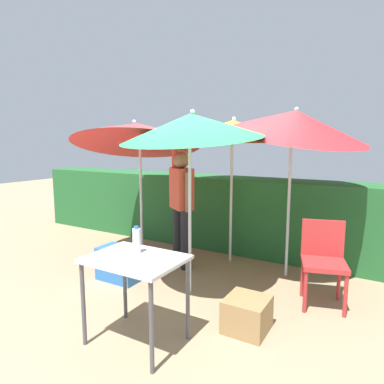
{
  "coord_description": "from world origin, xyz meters",
  "views": [
    {
      "loc": [
        2.12,
        -3.33,
        1.72
      ],
      "look_at": [
        0.0,
        0.3,
        1.1
      ],
      "focal_mm": 31.31,
      "sensor_mm": 36.0,
      "label": 1
    }
  ],
  "objects_px": {
    "umbrella_navy": "(233,130)",
    "bottle_water": "(137,240)",
    "person_vendor": "(182,200)",
    "folding_table": "(135,268)",
    "umbrella_orange": "(137,134)",
    "umbrella_yellow": "(294,124)",
    "crate_cardboard": "(247,314)",
    "chair_plastic": "(323,257)",
    "cooler_box": "(120,264)",
    "umbrella_rainbow": "(191,127)"
  },
  "relations": [
    {
      "from": "crate_cardboard",
      "to": "folding_table",
      "type": "xyz_separation_m",
      "value": [
        -0.76,
        -0.65,
        0.52
      ]
    },
    {
      "from": "umbrella_yellow",
      "to": "bottle_water",
      "type": "xyz_separation_m",
      "value": [
        -0.81,
        -2.06,
        -1.07
      ]
    },
    {
      "from": "person_vendor",
      "to": "folding_table",
      "type": "relative_size",
      "value": 2.35
    },
    {
      "from": "bottle_water",
      "to": "person_vendor",
      "type": "bearing_deg",
      "value": 109.13
    },
    {
      "from": "umbrella_yellow",
      "to": "chair_plastic",
      "type": "relative_size",
      "value": 2.64
    },
    {
      "from": "cooler_box",
      "to": "umbrella_rainbow",
      "type": "bearing_deg",
      "value": 7.51
    },
    {
      "from": "chair_plastic",
      "to": "person_vendor",
      "type": "bearing_deg",
      "value": 174.56
    },
    {
      "from": "person_vendor",
      "to": "cooler_box",
      "type": "distance_m",
      "value": 1.16
    },
    {
      "from": "umbrella_yellow",
      "to": "folding_table",
      "type": "distance_m",
      "value": 2.62
    },
    {
      "from": "person_vendor",
      "to": "folding_table",
      "type": "bearing_deg",
      "value": -70.12
    },
    {
      "from": "umbrella_rainbow",
      "to": "umbrella_yellow",
      "type": "relative_size",
      "value": 0.91
    },
    {
      "from": "umbrella_rainbow",
      "to": "umbrella_navy",
      "type": "distance_m",
      "value": 1.21
    },
    {
      "from": "umbrella_yellow",
      "to": "chair_plastic",
      "type": "bearing_deg",
      "value": -49.25
    },
    {
      "from": "umbrella_orange",
      "to": "folding_table",
      "type": "relative_size",
      "value": 2.86
    },
    {
      "from": "chair_plastic",
      "to": "folding_table",
      "type": "height_order",
      "value": "chair_plastic"
    },
    {
      "from": "crate_cardboard",
      "to": "person_vendor",
      "type": "bearing_deg",
      "value": 141.89
    },
    {
      "from": "umbrella_yellow",
      "to": "cooler_box",
      "type": "bearing_deg",
      "value": -146.03
    },
    {
      "from": "folding_table",
      "to": "bottle_water",
      "type": "height_order",
      "value": "bottle_water"
    },
    {
      "from": "umbrella_yellow",
      "to": "umbrella_navy",
      "type": "distance_m",
      "value": 0.87
    },
    {
      "from": "person_vendor",
      "to": "chair_plastic",
      "type": "distance_m",
      "value": 1.95
    },
    {
      "from": "cooler_box",
      "to": "folding_table",
      "type": "relative_size",
      "value": 0.68
    },
    {
      "from": "umbrella_yellow",
      "to": "umbrella_navy",
      "type": "bearing_deg",
      "value": 171.9
    },
    {
      "from": "umbrella_yellow",
      "to": "folding_table",
      "type": "xyz_separation_m",
      "value": [
        -0.75,
        -2.16,
        -1.28
      ]
    },
    {
      "from": "chair_plastic",
      "to": "folding_table",
      "type": "relative_size",
      "value": 1.11
    },
    {
      "from": "person_vendor",
      "to": "cooler_box",
      "type": "relative_size",
      "value": 3.46
    },
    {
      "from": "bottle_water",
      "to": "umbrella_navy",
      "type": "bearing_deg",
      "value": 91.46
    },
    {
      "from": "umbrella_orange",
      "to": "person_vendor",
      "type": "relative_size",
      "value": 1.22
    },
    {
      "from": "crate_cardboard",
      "to": "folding_table",
      "type": "distance_m",
      "value": 1.13
    },
    {
      "from": "folding_table",
      "to": "crate_cardboard",
      "type": "bearing_deg",
      "value": 40.55
    },
    {
      "from": "umbrella_rainbow",
      "to": "umbrella_yellow",
      "type": "distance_m",
      "value": 1.37
    },
    {
      "from": "umbrella_orange",
      "to": "umbrella_yellow",
      "type": "xyz_separation_m",
      "value": [
        2.1,
        0.45,
        0.11
      ]
    },
    {
      "from": "cooler_box",
      "to": "bottle_water",
      "type": "height_order",
      "value": "bottle_water"
    },
    {
      "from": "umbrella_navy",
      "to": "chair_plastic",
      "type": "xyz_separation_m",
      "value": [
        1.38,
        -0.72,
        -1.39
      ]
    },
    {
      "from": "umbrella_orange",
      "to": "umbrella_navy",
      "type": "height_order",
      "value": "umbrella_orange"
    },
    {
      "from": "cooler_box",
      "to": "chair_plastic",
      "type": "bearing_deg",
      "value": 15.01
    },
    {
      "from": "umbrella_yellow",
      "to": "cooler_box",
      "type": "xyz_separation_m",
      "value": [
        -1.8,
        -1.21,
        -1.75
      ]
    },
    {
      "from": "person_vendor",
      "to": "folding_table",
      "type": "height_order",
      "value": "person_vendor"
    },
    {
      "from": "umbrella_orange",
      "to": "chair_plastic",
      "type": "xyz_separation_m",
      "value": [
        2.62,
        -0.14,
        -1.33
      ]
    },
    {
      "from": "umbrella_navy",
      "to": "bottle_water",
      "type": "xyz_separation_m",
      "value": [
        0.06,
        -2.18,
        -1.02
      ]
    },
    {
      "from": "umbrella_rainbow",
      "to": "person_vendor",
      "type": "height_order",
      "value": "umbrella_rainbow"
    },
    {
      "from": "cooler_box",
      "to": "person_vendor",
      "type": "bearing_deg",
      "value": 62.26
    },
    {
      "from": "umbrella_orange",
      "to": "cooler_box",
      "type": "height_order",
      "value": "umbrella_orange"
    },
    {
      "from": "umbrella_navy",
      "to": "bottle_water",
      "type": "distance_m",
      "value": 2.41
    },
    {
      "from": "cooler_box",
      "to": "folding_table",
      "type": "distance_m",
      "value": 1.49
    },
    {
      "from": "umbrella_rainbow",
      "to": "umbrella_navy",
      "type": "xyz_separation_m",
      "value": [
        -0.03,
        1.21,
        0.01
      ]
    },
    {
      "from": "umbrella_yellow",
      "to": "cooler_box",
      "type": "height_order",
      "value": "umbrella_yellow"
    },
    {
      "from": "chair_plastic",
      "to": "bottle_water",
      "type": "bearing_deg",
      "value": -131.95
    },
    {
      "from": "umbrella_rainbow",
      "to": "umbrella_orange",
      "type": "bearing_deg",
      "value": 153.52
    },
    {
      "from": "umbrella_navy",
      "to": "person_vendor",
      "type": "bearing_deg",
      "value": -133.91
    },
    {
      "from": "chair_plastic",
      "to": "umbrella_orange",
      "type": "bearing_deg",
      "value": 176.9
    }
  ]
}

